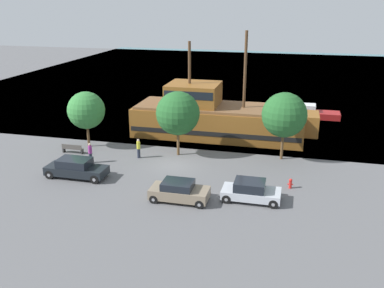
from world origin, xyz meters
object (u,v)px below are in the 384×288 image
at_px(moored_boat_dockside, 306,112).
at_px(parked_car_curb_front, 179,191).
at_px(fire_hydrant, 290,183).
at_px(pedestrian_walking_near, 139,148).
at_px(parked_car_curb_mid, 76,168).
at_px(pedestrian_walking_far, 90,153).
at_px(parked_car_curb_rear, 251,191).
at_px(pirate_ship, 216,117).
at_px(bench_promenade_east, 72,149).

bearing_deg(moored_boat_dockside, parked_car_curb_front, -109.24).
xyz_separation_m(moored_boat_dockside, fire_hydrant, (-1.20, -20.98, -0.16)).
xyz_separation_m(parked_car_curb_front, pedestrian_walking_near, (-5.71, 7.25, 0.18)).
relative_size(parked_car_curb_mid, pedestrian_walking_far, 2.71).
bearing_deg(parked_car_curb_rear, pirate_ship, 110.14).
relative_size(pirate_ship, pedestrian_walking_near, 10.51).
bearing_deg(parked_car_curb_mid, fire_hydrant, 6.57).
bearing_deg(pirate_ship, pedestrian_walking_near, -123.94).
height_order(parked_car_curb_rear, pedestrian_walking_far, pedestrian_walking_far).
bearing_deg(parked_car_curb_mid, pedestrian_walking_near, 58.02).
xyz_separation_m(parked_car_curb_front, bench_promenade_east, (-12.00, 6.93, -0.26)).
xyz_separation_m(bench_promenade_east, pedestrian_walking_near, (6.29, 0.32, 0.44)).
relative_size(fire_hydrant, pedestrian_walking_near, 0.44).
xyz_separation_m(parked_car_curb_mid, pedestrian_walking_far, (-0.32, 3.11, 0.15)).
distance_m(parked_car_curb_mid, bench_promenade_east, 5.77).
bearing_deg(fire_hydrant, parked_car_curb_front, -152.37).
height_order(moored_boat_dockside, parked_car_curb_front, moored_boat_dockside).
bearing_deg(moored_boat_dockside, pirate_ship, -133.07).
xyz_separation_m(pedestrian_walking_near, pedestrian_walking_far, (-3.58, -2.12, 0.02)).
bearing_deg(parked_car_curb_rear, bench_promenade_east, 161.23).
relative_size(pirate_ship, moored_boat_dockside, 2.44).
relative_size(parked_car_curb_rear, bench_promenade_east, 2.08).
bearing_deg(pedestrian_walking_near, parked_car_curb_rear, -29.80).
bearing_deg(fire_hydrant, pirate_ship, 124.56).
distance_m(parked_car_curb_front, fire_hydrant, 8.46).
bearing_deg(pedestrian_walking_far, parked_car_curb_mid, -84.19).
height_order(parked_car_curb_rear, bench_promenade_east, parked_car_curb_rear).
height_order(parked_car_curb_front, pedestrian_walking_near, pedestrian_walking_near).
bearing_deg(parked_car_curb_rear, moored_boat_dockside, 80.74).
height_order(parked_car_curb_mid, pedestrian_walking_far, pedestrian_walking_far).
bearing_deg(parked_car_curb_front, parked_car_curb_mid, 167.28).
xyz_separation_m(bench_promenade_east, pedestrian_walking_far, (2.71, -1.80, 0.46)).
relative_size(parked_car_curb_mid, bench_promenade_east, 2.47).
distance_m(parked_car_curb_mid, parked_car_curb_rear, 13.83).
distance_m(parked_car_curb_front, pedestrian_walking_far, 10.61).
bearing_deg(pedestrian_walking_near, pedestrian_walking_far, -149.37).
bearing_deg(pedestrian_walking_far, parked_car_curb_front, -28.92).
bearing_deg(moored_boat_dockside, pedestrian_walking_far, -132.29).
xyz_separation_m(moored_boat_dockside, parked_car_curb_mid, (-17.67, -22.88, 0.19)).
height_order(pirate_ship, moored_boat_dockside, pirate_ship).
xyz_separation_m(pirate_ship, pedestrian_walking_far, (-8.97, -10.13, -1.06)).
height_order(pirate_ship, parked_car_curb_mid, pirate_ship).
relative_size(parked_car_curb_mid, fire_hydrant, 6.30).
bearing_deg(parked_car_curb_rear, parked_car_curb_mid, 176.64).
bearing_deg(pedestrian_walking_far, parked_car_curb_rear, -15.51).
distance_m(parked_car_curb_front, bench_promenade_east, 13.86).
xyz_separation_m(parked_car_curb_rear, pedestrian_walking_far, (-14.12, 3.92, 0.20)).
height_order(parked_car_curb_front, bench_promenade_east, parked_car_curb_front).
relative_size(bench_promenade_east, pedestrian_walking_far, 1.10).
relative_size(moored_boat_dockside, parked_car_curb_front, 1.85).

